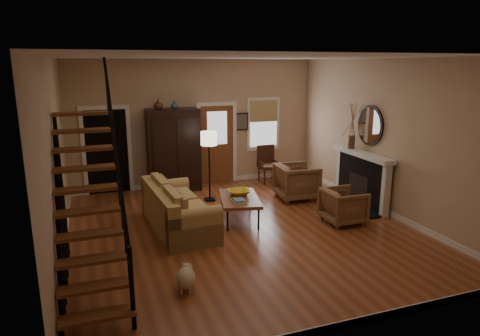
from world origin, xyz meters
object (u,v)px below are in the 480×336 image
object	(u,v)px
armchair_right	(297,182)
coffee_table	(239,209)
armoire	(174,150)
floor_lamp	(209,167)
armchair_left	(343,206)
side_chair	(269,165)
sofa	(179,208)

from	to	relation	value
armchair_right	coffee_table	bearing A→B (deg)	121.35
armoire	floor_lamp	size ratio (longest dim) A/B	1.26
armchair_left	side_chair	bearing A→B (deg)	4.73
armchair_left	side_chair	xyz separation A→B (m)	(-0.23, 3.29, 0.15)
sofa	armchair_left	distance (m)	3.34
armchair_left	floor_lamp	world-z (taller)	floor_lamp
coffee_table	armchair_right	distance (m)	2.02
coffee_table	sofa	bearing A→B (deg)	-178.10
floor_lamp	armchair_right	bearing A→B (deg)	-16.11
armoire	floor_lamp	xyz separation A→B (m)	(0.61, -1.15, -0.22)
armchair_left	sofa	bearing A→B (deg)	76.66
armchair_left	armoire	bearing A→B (deg)	39.24
sofa	coffee_table	bearing A→B (deg)	-1.86
coffee_table	floor_lamp	distance (m)	1.62
armoire	coffee_table	bearing A→B (deg)	-72.59
armoire	sofa	bearing A→B (deg)	-99.64
sofa	side_chair	world-z (taller)	side_chair
floor_lamp	side_chair	xyz separation A→B (m)	(1.94, 0.95, -0.32)
side_chair	sofa	bearing A→B (deg)	-140.44
armchair_right	side_chair	distance (m)	1.53
armchair_right	armchair_left	bearing A→B (deg)	-170.39
armoire	coffee_table	distance (m)	2.88
sofa	side_chair	xyz separation A→B (m)	(3.01, 2.48, 0.08)
armoire	sofa	world-z (taller)	armoire
armchair_right	floor_lamp	xyz separation A→B (m)	(-2.01, 0.58, 0.41)
armchair_left	armchair_right	distance (m)	1.77
armoire	side_chair	size ratio (longest dim) A/B	2.06
sofa	armchair_right	size ratio (longest dim) A/B	2.46
coffee_table	armchair_right	bearing A→B (deg)	27.00
floor_lamp	side_chair	size ratio (longest dim) A/B	1.63
armoire	armchair_left	world-z (taller)	armoire
armoire	armchair_left	bearing A→B (deg)	-51.42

